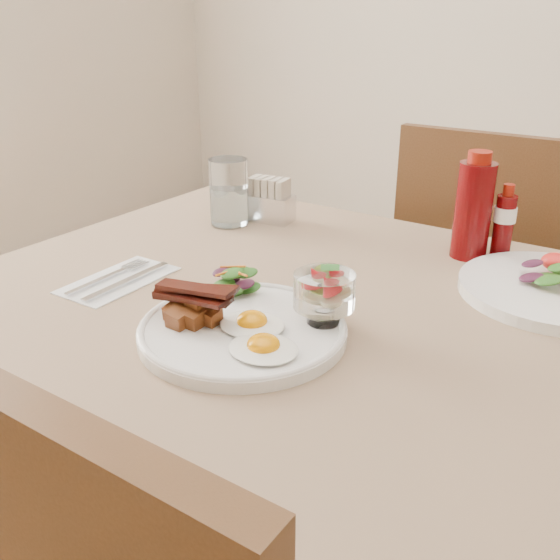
{
  "coord_description": "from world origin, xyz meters",
  "views": [
    {
      "loc": [
        0.33,
        -0.73,
        1.16
      ],
      "look_at": [
        -0.1,
        -0.09,
        0.82
      ],
      "focal_mm": 40.0,
      "sensor_mm": 36.0,
      "label": 1
    }
  ],
  "objects_px": {
    "chair_far": "(492,298)",
    "ketchup_bottle": "(473,209)",
    "table": "(370,371)",
    "hot_sauce_bottle": "(504,223)",
    "fruit_cup": "(324,291)",
    "sugar_caddy": "(269,202)",
    "main_plate": "(243,331)",
    "water_glass": "(229,196)"
  },
  "relations": [
    {
      "from": "chair_far",
      "to": "ketchup_bottle",
      "type": "distance_m",
      "value": 0.47
    },
    {
      "from": "table",
      "to": "hot_sauce_bottle",
      "type": "height_order",
      "value": "hot_sauce_bottle"
    },
    {
      "from": "chair_far",
      "to": "fruit_cup",
      "type": "relative_size",
      "value": 11.15
    },
    {
      "from": "chair_far",
      "to": "hot_sauce_bottle",
      "type": "bearing_deg",
      "value": -76.3
    },
    {
      "from": "sugar_caddy",
      "to": "chair_far",
      "type": "bearing_deg",
      "value": 37.93
    },
    {
      "from": "table",
      "to": "main_plate",
      "type": "bearing_deg",
      "value": -129.44
    },
    {
      "from": "main_plate",
      "to": "ketchup_bottle",
      "type": "distance_m",
      "value": 0.49
    },
    {
      "from": "chair_far",
      "to": "ketchup_bottle",
      "type": "relative_size",
      "value": 4.95
    },
    {
      "from": "fruit_cup",
      "to": "sugar_caddy",
      "type": "relative_size",
      "value": 0.8
    },
    {
      "from": "chair_far",
      "to": "water_glass",
      "type": "xyz_separation_m",
      "value": [
        -0.44,
        -0.44,
        0.29
      ]
    },
    {
      "from": "fruit_cup",
      "to": "water_glass",
      "type": "xyz_separation_m",
      "value": [
        -0.4,
        0.3,
        -0.0
      ]
    },
    {
      "from": "main_plate",
      "to": "ketchup_bottle",
      "type": "height_order",
      "value": "ketchup_bottle"
    },
    {
      "from": "main_plate",
      "to": "ketchup_bottle",
      "type": "xyz_separation_m",
      "value": [
        0.15,
        0.46,
        0.08
      ]
    },
    {
      "from": "table",
      "to": "hot_sauce_bottle",
      "type": "bearing_deg",
      "value": 76.81
    },
    {
      "from": "table",
      "to": "fruit_cup",
      "type": "height_order",
      "value": "fruit_cup"
    },
    {
      "from": "chair_far",
      "to": "sugar_caddy",
      "type": "height_order",
      "value": "chair_far"
    },
    {
      "from": "water_glass",
      "to": "sugar_caddy",
      "type": "bearing_deg",
      "value": 48.15
    },
    {
      "from": "ketchup_bottle",
      "to": "sugar_caddy",
      "type": "distance_m",
      "value": 0.41
    },
    {
      "from": "main_plate",
      "to": "water_glass",
      "type": "distance_m",
      "value": 0.49
    },
    {
      "from": "hot_sauce_bottle",
      "to": "chair_far",
      "type": "bearing_deg",
      "value": 103.7
    },
    {
      "from": "main_plate",
      "to": "water_glass",
      "type": "relative_size",
      "value": 2.1
    },
    {
      "from": "table",
      "to": "water_glass",
      "type": "relative_size",
      "value": 9.97
    },
    {
      "from": "table",
      "to": "ketchup_bottle",
      "type": "bearing_deg",
      "value": 84.48
    },
    {
      "from": "ketchup_bottle",
      "to": "hot_sauce_bottle",
      "type": "xyz_separation_m",
      "value": [
        0.05,
        0.02,
        -0.02
      ]
    },
    {
      "from": "ketchup_bottle",
      "to": "sugar_caddy",
      "type": "xyz_separation_m",
      "value": [
        -0.41,
        -0.03,
        -0.05
      ]
    },
    {
      "from": "table",
      "to": "main_plate",
      "type": "xyz_separation_m",
      "value": [
        -0.12,
        -0.15,
        0.1
      ]
    },
    {
      "from": "water_glass",
      "to": "hot_sauce_bottle",
      "type": "bearing_deg",
      "value": 12.69
    },
    {
      "from": "table",
      "to": "main_plate",
      "type": "height_order",
      "value": "main_plate"
    },
    {
      "from": "table",
      "to": "main_plate",
      "type": "distance_m",
      "value": 0.21
    },
    {
      "from": "fruit_cup",
      "to": "ketchup_bottle",
      "type": "relative_size",
      "value": 0.44
    },
    {
      "from": "main_plate",
      "to": "fruit_cup",
      "type": "distance_m",
      "value": 0.12
    },
    {
      "from": "chair_far",
      "to": "main_plate",
      "type": "distance_m",
      "value": 0.85
    },
    {
      "from": "fruit_cup",
      "to": "ketchup_bottle",
      "type": "bearing_deg",
      "value": 80.17
    },
    {
      "from": "ketchup_bottle",
      "to": "hot_sauce_bottle",
      "type": "bearing_deg",
      "value": 25.85
    },
    {
      "from": "chair_far",
      "to": "water_glass",
      "type": "bearing_deg",
      "value": -134.63
    },
    {
      "from": "chair_far",
      "to": "water_glass",
      "type": "height_order",
      "value": "chair_far"
    },
    {
      "from": "water_glass",
      "to": "ketchup_bottle",
      "type": "bearing_deg",
      "value": 11.2
    },
    {
      "from": "main_plate",
      "to": "hot_sauce_bottle",
      "type": "bearing_deg",
      "value": 67.55
    },
    {
      "from": "ketchup_bottle",
      "to": "sugar_caddy",
      "type": "relative_size",
      "value": 1.79
    },
    {
      "from": "table",
      "to": "fruit_cup",
      "type": "xyz_separation_m",
      "value": [
        -0.04,
        -0.08,
        0.15
      ]
    },
    {
      "from": "chair_far",
      "to": "fruit_cup",
      "type": "distance_m",
      "value": 0.8
    },
    {
      "from": "hot_sauce_bottle",
      "to": "sugar_caddy",
      "type": "distance_m",
      "value": 0.46
    }
  ]
}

